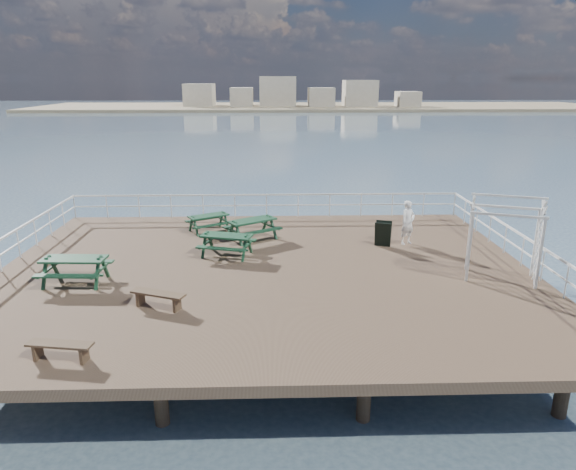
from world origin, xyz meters
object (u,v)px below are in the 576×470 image
at_px(picnic_table_a, 209,220).
at_px(person, 408,223).
at_px(flat_bench_far, 60,347).
at_px(picnic_table_c, 252,225).
at_px(trellis_arbor, 503,242).
at_px(picnic_table_d, 74,265).
at_px(picnic_table_b, 227,241).
at_px(flat_bench_near, 158,296).

bearing_deg(picnic_table_a, person, -43.87).
bearing_deg(flat_bench_far, picnic_table_c, 75.18).
relative_size(flat_bench_far, trellis_arbor, 0.56).
height_order(picnic_table_a, picnic_table_c, picnic_table_c).
bearing_deg(picnic_table_c, picnic_table_a, 115.74).
relative_size(picnic_table_c, trellis_arbor, 0.89).
xyz_separation_m(picnic_table_d, person, (11.46, 3.68, 0.25)).
height_order(picnic_table_a, picnic_table_b, picnic_table_b).
height_order(picnic_table_c, picnic_table_d, picnic_table_d).
bearing_deg(person, picnic_table_d, 169.10).
xyz_separation_m(picnic_table_d, trellis_arbor, (13.55, -0.02, 0.61)).
relative_size(trellis_arbor, person, 1.60).
bearing_deg(picnic_table_b, picnic_table_c, 81.72).
bearing_deg(person, picnic_table_c, 143.72).
distance_m(picnic_table_c, picnic_table_d, 7.03).
relative_size(picnic_table_b, trellis_arbor, 0.78).
bearing_deg(flat_bench_near, trellis_arbor, 31.42).
distance_m(picnic_table_b, flat_bench_near, 4.70).
bearing_deg(trellis_arbor, picnic_table_b, -175.92).
relative_size(picnic_table_d, trellis_arbor, 0.74).
xyz_separation_m(flat_bench_near, trellis_arbor, (10.56, 1.89, 0.88)).
relative_size(flat_bench_near, trellis_arbor, 0.59).
distance_m(picnic_table_b, picnic_table_d, 5.20).
distance_m(picnic_table_b, trellis_arbor, 9.37).
relative_size(flat_bench_near, flat_bench_far, 1.05).
xyz_separation_m(picnic_table_c, trellis_arbor, (8.14, -4.50, 0.63)).
height_order(flat_bench_near, flat_bench_far, flat_bench_near).
relative_size(picnic_table_a, picnic_table_c, 0.86).
bearing_deg(person, flat_bench_near, -175.29).
relative_size(picnic_table_b, flat_bench_near, 1.32).
xyz_separation_m(picnic_table_b, trellis_arbor, (9.00, -2.53, 0.65)).
height_order(flat_bench_near, trellis_arbor, trellis_arbor).
xyz_separation_m(picnic_table_d, flat_bench_far, (1.34, -4.69, -0.29)).
bearing_deg(flat_bench_near, picnic_table_b, 91.81).
relative_size(picnic_table_b, person, 1.25).
height_order(picnic_table_c, trellis_arbor, trellis_arbor).
distance_m(flat_bench_near, flat_bench_far, 3.23).
relative_size(picnic_table_a, trellis_arbor, 0.76).
height_order(picnic_table_a, flat_bench_far, picnic_table_a).
bearing_deg(flat_bench_far, trellis_arbor, 30.03).
bearing_deg(picnic_table_d, picnic_table_b, 31.83).
distance_m(flat_bench_far, person, 13.14).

